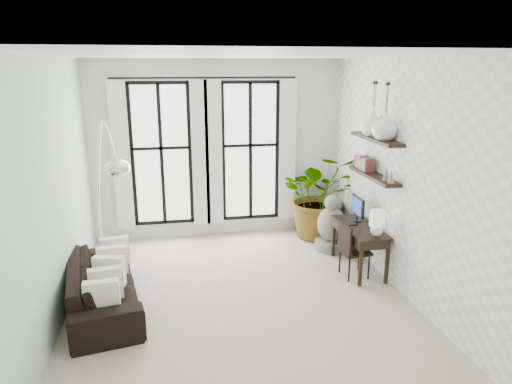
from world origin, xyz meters
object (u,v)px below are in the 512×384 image
object	(u,v)px
plant	(320,195)
desk	(361,229)
sofa	(103,285)
desk_chair	(350,247)
arc_lamp	(105,163)
buddha	(331,227)

from	to	relation	value
plant	desk	world-z (taller)	plant
sofa	desk_chair	xyz separation A→B (m)	(3.52, 0.25, 0.17)
sofa	desk	bearing A→B (deg)	-93.82
desk_chair	desk	bearing A→B (deg)	30.72
sofa	arc_lamp	xyz separation A→B (m)	(0.10, 0.45, 1.53)
buddha	arc_lamp	bearing A→B (deg)	-166.11
plant	arc_lamp	xyz separation A→B (m)	(-3.50, -1.51, 1.04)
plant	desk_chair	distance (m)	1.73
plant	arc_lamp	size ratio (longest dim) A/B	0.66
plant	desk_chair	bearing A→B (deg)	-92.73
arc_lamp	plant	bearing A→B (deg)	23.30
sofa	plant	xyz separation A→B (m)	(3.60, 1.95, 0.49)
plant	buddha	xyz separation A→B (m)	(0.00, -0.64, -0.38)
desk	arc_lamp	world-z (taller)	arc_lamp
sofa	buddha	xyz separation A→B (m)	(3.61, 1.31, 0.10)
plant	buddha	distance (m)	0.75
desk	arc_lamp	size ratio (longest dim) A/B	0.50
desk	desk_chair	size ratio (longest dim) A/B	1.43
arc_lamp	buddha	size ratio (longest dim) A/B	2.46
sofa	plant	size ratio (longest dim) A/B	1.33
sofa	desk	distance (m)	3.79
sofa	desk_chair	distance (m)	3.54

